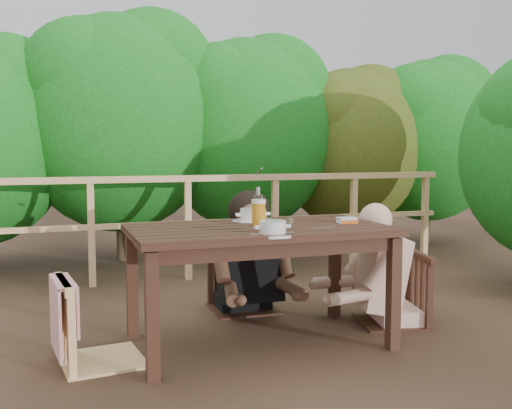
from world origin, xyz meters
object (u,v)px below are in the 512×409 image
object	(u,v)px
bottle	(258,207)
table	(259,286)
soup_near	(273,228)
beer_glass	(259,213)
woman	(242,218)
butter_tub	(347,221)
chair_left	(100,281)
chair_right	(392,257)
chair_far	(243,247)
diner_right	(397,224)
bread_roll	(276,229)
tumbler	(287,224)
soup_far	(253,216)

from	to	relation	value
bottle	table	bearing A→B (deg)	-106.79
soup_near	beer_glass	bearing A→B (deg)	81.77
woman	butter_tub	distance (m)	0.97
chair_left	chair_right	distance (m)	2.05
soup_near	chair_far	bearing A→B (deg)	80.24
table	diner_right	bearing A→B (deg)	5.51
bottle	chair_left	bearing A→B (deg)	-176.68
chair_right	bread_roll	size ratio (longest dim) A/B	8.27
bottle	woman	bearing A→B (deg)	79.30
bread_roll	tumbler	bearing A→B (deg)	41.80
chair_far	soup_far	xyz separation A→B (m)	(-0.10, -0.50, 0.30)
chair_left	soup_near	size ratio (longest dim) A/B	3.63
chair_right	diner_right	size ratio (longest dim) A/B	0.67
butter_tub	diner_right	bearing A→B (deg)	23.30
chair_right	soup_far	xyz separation A→B (m)	(-1.00, 0.19, 0.32)
diner_right	bread_roll	distance (m)	1.15
beer_glass	butter_tub	size ratio (longest dim) A/B	1.44
diner_right	bottle	distance (m)	1.09
soup_far	butter_tub	size ratio (longest dim) A/B	2.37
chair_far	butter_tub	size ratio (longest dim) A/B	8.02
beer_glass	woman	bearing A→B (deg)	79.68
diner_right	bread_roll	bearing A→B (deg)	123.21
chair_right	beer_glass	bearing A→B (deg)	-74.41
table	beer_glass	bearing A→B (deg)	70.21
soup_far	soup_near	bearing A→B (deg)	-98.94
table	bottle	bearing A→B (deg)	73.21
woman	butter_tub	size ratio (longest dim) A/B	11.55
table	chair_right	distance (m)	1.07
chair_left	diner_right	distance (m)	2.09
soup_near	beer_glass	xyz separation A→B (m)	(0.06, 0.40, 0.05)
bottle	soup_far	bearing A→B (deg)	78.60
bread_roll	tumbler	world-z (taller)	tumbler
chair_far	beer_glass	xyz separation A→B (m)	(-0.14, -0.73, 0.34)
chair_far	bread_roll	xyz separation A→B (m)	(-0.15, -1.08, 0.28)
diner_right	bread_roll	world-z (taller)	diner_right
chair_left	beer_glass	size ratio (longest dim) A/B	5.40
soup_near	butter_tub	size ratio (longest dim) A/B	2.14
diner_right	tumbler	world-z (taller)	diner_right
diner_right	soup_near	world-z (taller)	diner_right
bottle	chair_right	bearing A→B (deg)	2.51
beer_glass	tumbler	xyz separation A→B (m)	(0.10, -0.25, -0.05)
table	chair_far	distance (m)	0.82
chair_far	tumbler	size ratio (longest dim) A/B	11.93
chair_left	chair_far	world-z (taller)	chair_far
bread_roll	bottle	bearing A→B (deg)	88.04
chair_far	soup_far	size ratio (longest dim) A/B	3.38
chair_far	bottle	size ratio (longest dim) A/B	3.82
table	beer_glass	world-z (taller)	beer_glass
chair_left	beer_glass	xyz separation A→B (m)	(1.01, 0.07, 0.36)
soup_near	woman	bearing A→B (deg)	80.41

